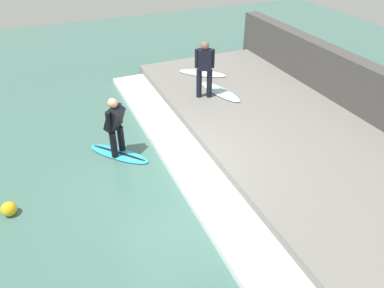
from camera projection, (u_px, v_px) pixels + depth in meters
The scene contains 10 objects.
ground_plane at pixel (171, 174), 8.64m from camera, with size 28.00×28.00×0.00m, color #426B60.
concrete_ledge at pixel (288, 138), 9.60m from camera, with size 4.40×11.80×0.37m, color slate.
back_wall at pixel (368, 98), 10.04m from camera, with size 0.50×12.39×1.72m, color #474442.
wave_foam_crest at pixel (191, 166), 8.76m from camera, with size 1.05×11.21×0.16m, color white.
surfboard_riding at pixel (119, 154), 9.29m from camera, with size 1.46×1.58×0.07m.
surfer_riding at pixel (115, 124), 8.82m from camera, with size 0.58×0.59×1.49m.
surfer_waiting_near at pixel (205, 67), 10.69m from camera, with size 0.53×0.37×1.68m.
surfboard_waiting_near at pixel (220, 91), 11.44m from camera, with size 0.87×1.81×0.06m.
surfboard_spare at pixel (202, 73), 12.65m from camera, with size 1.59×1.47×0.06m.
marker_buoy at pixel (9, 209), 7.46m from camera, with size 0.30×0.30×0.30m, color yellow.
Camera 1 is at (-2.25, -6.48, 5.32)m, focal length 35.00 mm.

